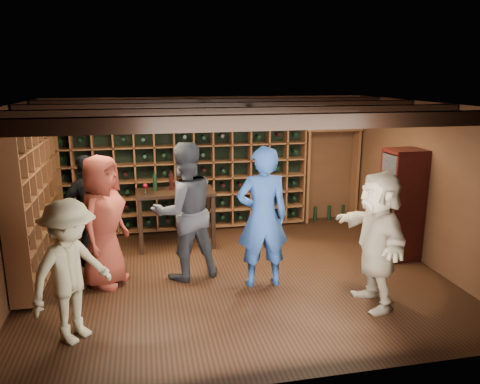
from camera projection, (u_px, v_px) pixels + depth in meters
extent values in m
plane|color=black|center=(236.00, 276.00, 6.91)|extent=(6.00, 6.00, 0.00)
plane|color=#4E2C1A|center=(211.00, 163.00, 8.98)|extent=(6.00, 0.00, 6.00)
plane|color=#4E2C1A|center=(290.00, 262.00, 4.23)|extent=(6.00, 0.00, 6.00)
plane|color=#4E2C1A|center=(8.00, 206.00, 6.01)|extent=(0.00, 5.00, 5.00)
plane|color=#4E2C1A|center=(427.00, 185.00, 7.20)|extent=(0.00, 5.00, 5.00)
plane|color=black|center=(236.00, 105.00, 6.30)|extent=(6.00, 6.00, 0.00)
cube|color=black|center=(267.00, 122.00, 4.80)|extent=(5.90, 0.18, 0.16)
cube|color=black|center=(244.00, 114.00, 5.84)|extent=(5.90, 0.18, 0.16)
cube|color=black|center=(228.00, 108.00, 6.89)|extent=(5.90, 0.18, 0.16)
cube|color=black|center=(216.00, 103.00, 7.93)|extent=(5.90, 0.18, 0.16)
cylinder|color=black|center=(146.00, 115.00, 6.09)|extent=(0.10, 0.10, 0.10)
cylinder|color=black|center=(251.00, 111.00, 6.76)|extent=(0.10, 0.10, 0.10)
cylinder|color=black|center=(342.00, 113.00, 6.32)|extent=(0.10, 0.10, 0.10)
cylinder|color=black|center=(209.00, 107.00, 7.42)|extent=(0.10, 0.10, 0.10)
cube|color=brown|center=(184.00, 171.00, 8.74)|extent=(4.65, 0.30, 2.20)
cube|color=black|center=(184.00, 171.00, 8.74)|extent=(4.56, 0.02, 2.16)
cube|color=brown|center=(36.00, 197.00, 6.85)|extent=(0.30, 2.65, 2.20)
cube|color=black|center=(36.00, 197.00, 6.85)|extent=(0.29, 0.02, 2.16)
cube|color=brown|center=(333.00, 130.00, 9.13)|extent=(1.15, 0.32, 0.04)
cube|color=brown|center=(355.00, 175.00, 9.46)|extent=(0.05, 0.28, 1.85)
cube|color=brown|center=(306.00, 177.00, 9.26)|extent=(0.05, 0.28, 1.85)
cube|color=#9C744E|center=(314.00, 124.00, 9.03)|extent=(0.40, 0.30, 0.20)
cube|color=#9C744E|center=(336.00, 123.00, 9.12)|extent=(0.40, 0.30, 0.20)
cube|color=#9C744E|center=(352.00, 123.00, 9.18)|extent=(0.40, 0.30, 0.20)
cube|color=black|center=(397.00, 254.00, 7.62)|extent=(0.55, 0.50, 0.10)
cube|color=black|center=(402.00, 204.00, 7.42)|extent=(0.55, 0.50, 1.70)
cube|color=white|center=(387.00, 205.00, 7.37)|extent=(0.01, 0.46, 1.60)
cube|color=black|center=(402.00, 204.00, 7.42)|extent=(0.50, 0.44, 0.02)
sphere|color=#59260C|center=(401.00, 198.00, 7.39)|extent=(0.18, 0.18, 0.18)
imported|color=navy|center=(263.00, 217.00, 6.42)|extent=(0.74, 0.50, 1.98)
imported|color=black|center=(185.00, 211.00, 6.68)|extent=(1.13, 0.98, 1.99)
imported|color=maroon|center=(103.00, 221.00, 6.45)|extent=(0.92, 1.07, 1.86)
imported|color=black|center=(90.00, 211.00, 7.18)|extent=(1.09, 0.88, 1.73)
imported|color=gray|center=(71.00, 272.00, 5.09)|extent=(1.15, 1.19, 1.62)
imported|color=tan|center=(377.00, 239.00, 5.87)|extent=(0.57, 1.65, 1.77)
cube|color=black|center=(175.00, 192.00, 7.91)|extent=(1.33, 0.68, 0.05)
cube|color=black|center=(141.00, 227.00, 7.64)|extent=(0.07, 0.07, 0.94)
cube|color=black|center=(213.00, 222.00, 7.90)|extent=(0.07, 0.07, 0.94)
cube|color=black|center=(140.00, 218.00, 8.16)|extent=(0.07, 0.07, 0.94)
cube|color=black|center=(208.00, 213.00, 8.42)|extent=(0.07, 0.07, 0.94)
cylinder|color=black|center=(155.00, 183.00, 7.85)|extent=(0.07, 0.07, 0.28)
cylinder|color=black|center=(171.00, 182.00, 7.91)|extent=(0.07, 0.07, 0.28)
cylinder|color=black|center=(191.00, 181.00, 7.98)|extent=(0.07, 0.07, 0.28)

